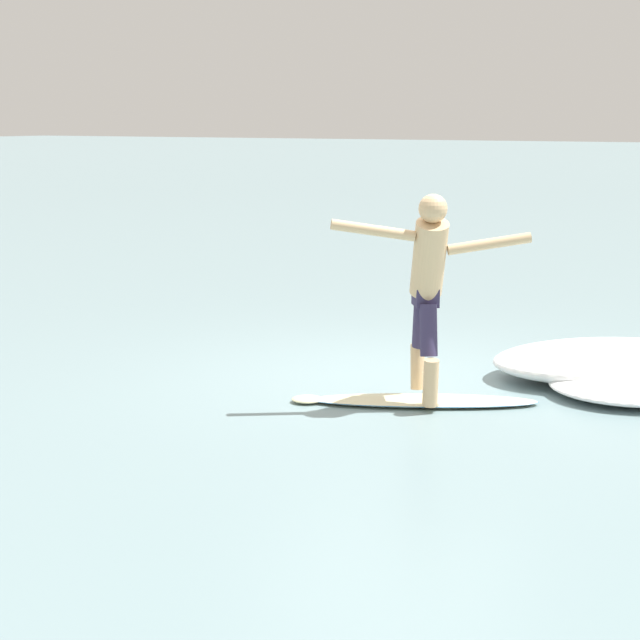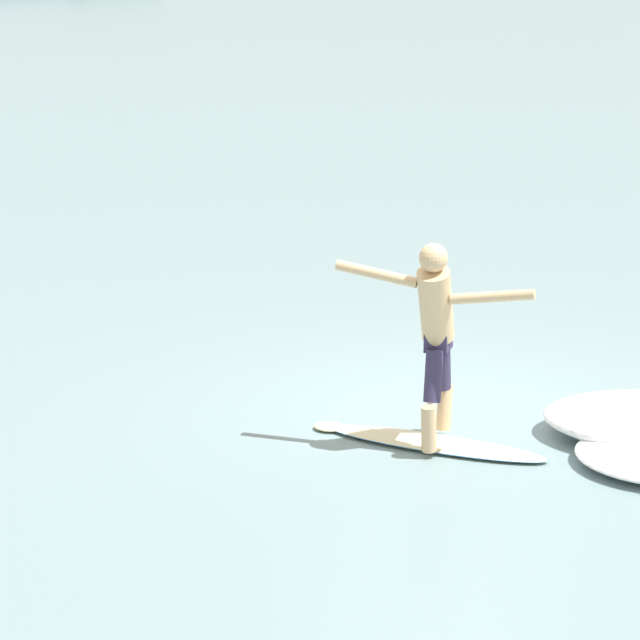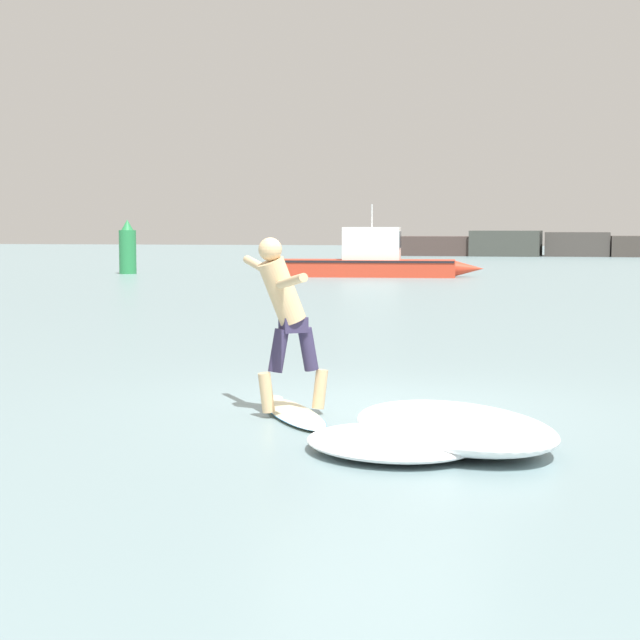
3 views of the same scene
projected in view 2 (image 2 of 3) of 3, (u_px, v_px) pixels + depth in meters
name	position (u px, v px, depth m)	size (l,w,h in m)	color
ground_plane	(446.00, 409.00, 14.19)	(200.00, 200.00, 0.00)	gray
surfboard	(432.00, 443.00, 13.21)	(1.33, 2.11, 0.20)	beige
surfer	(436.00, 324.00, 12.80)	(1.06, 1.45, 1.81)	#D7B181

